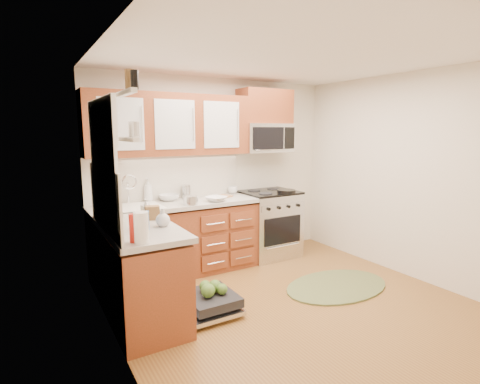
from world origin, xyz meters
TOP-DOWN VIEW (x-y plane):
  - floor at (0.00, 0.00)m, footprint 3.50×3.50m
  - ceiling at (0.00, 0.00)m, footprint 3.50×3.50m
  - wall_back at (0.00, 1.75)m, footprint 3.50×0.04m
  - wall_left at (-1.75, 0.00)m, footprint 0.04×3.50m
  - wall_right at (1.75, 0.00)m, footprint 0.04×3.50m
  - base_cabinet_back at (-0.73, 1.45)m, footprint 2.05×0.60m
  - base_cabinet_left at (-1.45, 0.52)m, footprint 0.60×1.25m
  - countertop_back at (-0.72, 1.44)m, footprint 2.07×0.64m
  - countertop_left at (-1.44, 0.53)m, footprint 0.64×1.27m
  - backsplash_back at (-0.73, 1.74)m, footprint 2.05×0.02m
  - backsplash_left at (-1.74, 0.52)m, footprint 0.02×1.25m
  - upper_cabinets at (-0.73, 1.57)m, footprint 2.05×0.35m
  - cabinet_over_mw at (0.68, 1.57)m, footprint 0.76×0.35m
  - range at (0.68, 1.43)m, footprint 0.76×0.64m
  - microwave at (0.68, 1.55)m, footprint 0.76×0.38m
  - sink at (-1.25, 1.42)m, footprint 0.62×0.50m
  - dishwasher at (-0.86, 0.30)m, footprint 0.70×0.60m
  - window at (-1.74, 0.50)m, footprint 0.03×1.05m
  - window_blind at (-1.71, 0.50)m, footprint 0.02×0.96m
  - shelf_upper at (-1.72, -0.35)m, footprint 0.04×0.40m
  - shelf_lower at (-1.72, -0.35)m, footprint 0.04×0.40m
  - rug at (0.72, 0.11)m, footprint 1.50×1.17m
  - skillet at (0.78, 1.18)m, footprint 0.27×0.27m
  - stock_pot at (-0.63, 1.22)m, footprint 0.24×0.24m
  - cutting_board at (-0.08, 1.47)m, footprint 0.33×0.28m
  - canister at (-0.50, 1.65)m, footprint 0.14×0.14m
  - paper_towel_roll at (-1.57, -0.02)m, footprint 0.15×0.15m
  - mustard_bottle at (-1.62, 0.81)m, footprint 0.10×0.10m
  - red_bottle at (-1.62, 0.04)m, footprint 0.08×0.08m
  - wooden_box at (-1.25, 0.72)m, footprint 0.16×0.13m
  - blue_carton at (-1.44, 0.37)m, footprint 0.12×0.09m
  - bowl_a at (-0.27, 1.25)m, footprint 0.33×0.33m
  - bowl_b at (-0.76, 1.60)m, footprint 0.26×0.26m
  - cup at (0.20, 1.65)m, footprint 0.15×0.15m
  - soap_bottle_a at (-1.00, 1.68)m, footprint 0.11×0.11m
  - soap_bottle_b at (-1.28, 0.82)m, footprint 0.10×0.10m
  - soap_bottle_c at (-1.25, 0.40)m, footprint 0.14×0.14m

SIDE VIEW (x-z plane):
  - floor at x=0.00m, z-range 0.00..0.00m
  - rug at x=0.72m, z-range 0.00..0.02m
  - dishwasher at x=-0.86m, z-range 0.00..0.20m
  - base_cabinet_back at x=-0.73m, z-range 0.00..0.85m
  - base_cabinet_left at x=-1.45m, z-range 0.00..0.85m
  - range at x=0.68m, z-range 0.00..0.95m
  - sink at x=-1.25m, z-range 0.67..0.93m
  - countertop_back at x=-0.72m, z-range 0.88..0.93m
  - countertop_left at x=-1.44m, z-range 0.88..0.93m
  - cutting_board at x=-0.08m, z-range 0.93..0.95m
  - bowl_a at x=-0.27m, z-range 0.93..0.99m
  - bowl_b at x=-0.76m, z-range 0.93..1.00m
  - skillet at x=0.78m, z-range 0.95..1.00m
  - cup at x=0.20m, z-range 0.93..1.03m
  - stock_pot at x=-0.63m, z-range 0.93..1.03m
  - wooden_box at x=-1.25m, z-range 0.93..1.06m
  - soap_bottle_c at x=-1.25m, z-range 0.93..1.09m
  - blue_carton at x=-1.44m, z-range 0.93..1.09m
  - canister at x=-0.50m, z-range 0.93..1.10m
  - soap_bottle_b at x=-1.28m, z-range 0.93..1.12m
  - red_bottle at x=-1.62m, z-range 0.93..1.16m
  - mustard_bottle at x=-1.62m, z-range 0.93..1.17m
  - paper_towel_roll at x=-1.57m, z-range 0.93..1.18m
  - soap_bottle_a at x=-1.00m, z-range 0.93..1.21m
  - backsplash_back at x=-0.73m, z-range 0.93..1.49m
  - backsplash_left at x=-1.74m, z-range 0.93..1.49m
  - wall_back at x=0.00m, z-range 0.00..2.50m
  - wall_left at x=-1.75m, z-range 0.00..2.50m
  - wall_right at x=1.75m, z-range 0.00..2.50m
  - window at x=-1.74m, z-range 1.02..2.08m
  - microwave at x=0.68m, z-range 1.50..1.90m
  - shelf_lower at x=-1.72m, z-range 1.74..1.76m
  - upper_cabinets at x=-0.73m, z-range 1.50..2.25m
  - window_blind at x=-1.71m, z-range 1.68..2.08m
  - shelf_upper at x=-1.72m, z-range 2.03..2.06m
  - cabinet_over_mw at x=0.68m, z-range 1.90..2.37m
  - ceiling at x=0.00m, z-range 2.50..2.50m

